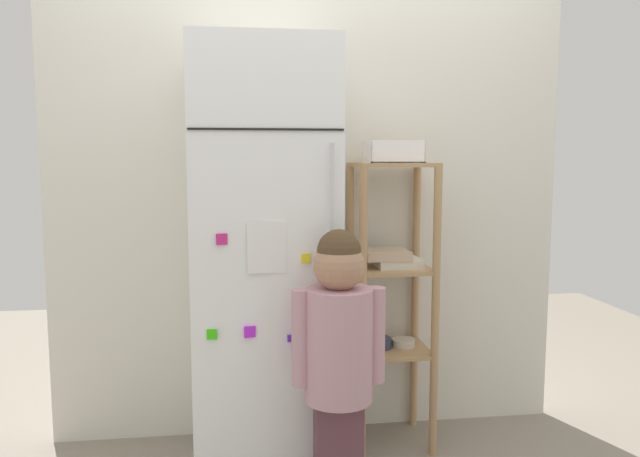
% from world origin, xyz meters
% --- Properties ---
extents(kitchen_wall_back, '(2.45, 0.03, 2.30)m').
position_xyz_m(kitchen_wall_back, '(0.00, 0.35, 1.15)').
color(kitchen_wall_back, silver).
rests_on(kitchen_wall_back, ground).
extents(refrigerator, '(0.59, 0.63, 1.80)m').
position_xyz_m(refrigerator, '(-0.24, 0.02, 0.90)').
color(refrigerator, white).
rests_on(refrigerator, ground).
extents(child_standing, '(0.35, 0.26, 1.08)m').
position_xyz_m(child_standing, '(0.01, -0.40, 0.65)').
color(child_standing, brown).
rests_on(child_standing, ground).
extents(pantry_shelf_unit, '(0.36, 0.35, 1.31)m').
position_xyz_m(pantry_shelf_unit, '(0.34, 0.14, 0.75)').
color(pantry_shelf_unit, tan).
rests_on(pantry_shelf_unit, ground).
extents(fruit_bin, '(0.24, 0.17, 0.10)m').
position_xyz_m(fruit_bin, '(0.36, 0.13, 1.35)').
color(fruit_bin, white).
rests_on(fruit_bin, pantry_shelf_unit).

